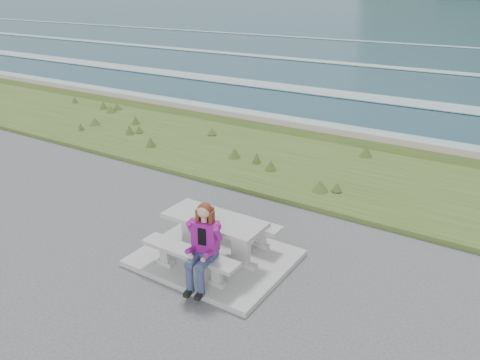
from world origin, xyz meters
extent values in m
cube|color=#979893|center=(0.00, 0.00, 0.05)|extent=(2.60, 2.10, 0.10)
cube|color=#979893|center=(-0.54, 0.00, 0.14)|extent=(0.62, 0.12, 0.08)
cube|color=#979893|center=(-0.54, 0.00, 0.44)|extent=(0.34, 0.09, 0.51)
cube|color=#979893|center=(-0.54, 0.00, 0.73)|extent=(0.62, 0.12, 0.08)
cube|color=#979893|center=(0.54, 0.00, 0.14)|extent=(0.62, 0.12, 0.08)
cube|color=#979893|center=(0.54, 0.00, 0.44)|extent=(0.34, 0.09, 0.51)
cube|color=#979893|center=(0.54, 0.00, 0.73)|extent=(0.62, 0.12, 0.08)
cube|color=#979893|center=(0.00, 0.00, 0.81)|extent=(1.80, 0.75, 0.08)
cube|color=#979893|center=(-0.54, -0.70, 0.14)|extent=(0.30, 0.12, 0.08)
cube|color=#979893|center=(-0.54, -0.70, 0.29)|extent=(0.17, 0.09, 0.22)
cube|color=#979893|center=(-0.54, -0.70, 0.44)|extent=(0.30, 0.12, 0.08)
cube|color=#979893|center=(0.54, -0.70, 0.14)|extent=(0.30, 0.12, 0.08)
cube|color=#979893|center=(0.54, -0.70, 0.29)|extent=(0.17, 0.09, 0.22)
cube|color=#979893|center=(0.54, -0.70, 0.44)|extent=(0.30, 0.12, 0.08)
cube|color=#979893|center=(0.00, -0.70, 0.52)|extent=(1.80, 0.35, 0.07)
cube|color=#979893|center=(-0.54, 0.70, 0.14)|extent=(0.30, 0.12, 0.08)
cube|color=#979893|center=(-0.54, 0.70, 0.29)|extent=(0.17, 0.09, 0.22)
cube|color=#979893|center=(-0.54, 0.70, 0.44)|extent=(0.30, 0.12, 0.08)
cube|color=#979893|center=(0.54, 0.70, 0.14)|extent=(0.30, 0.12, 0.08)
cube|color=#979893|center=(0.54, 0.70, 0.29)|extent=(0.17, 0.09, 0.22)
cube|color=#979893|center=(0.54, 0.70, 0.44)|extent=(0.30, 0.12, 0.08)
cube|color=#979893|center=(0.00, 0.70, 0.52)|extent=(1.80, 0.35, 0.07)
cube|color=#385620|center=(0.00, 5.00, 0.00)|extent=(160.00, 4.50, 0.22)
cube|color=#6E6152|center=(0.00, 7.90, 0.00)|extent=(160.00, 0.80, 2.20)
cube|color=silver|center=(0.00, 14.00, -1.74)|extent=(220.00, 3.00, 0.06)
cube|color=silver|center=(0.00, 22.00, -1.74)|extent=(220.00, 2.00, 0.06)
cube|color=silver|center=(0.00, 34.00, -1.74)|extent=(220.00, 1.40, 0.06)
cube|color=navy|center=(0.36, -0.90, 0.38)|extent=(0.47, 0.73, 0.56)
cube|color=#8E1480|center=(0.32, -0.68, 0.92)|extent=(0.43, 0.29, 0.51)
sphere|color=#D8A987|center=(0.32, -0.70, 1.36)|extent=(0.22, 0.22, 0.22)
sphere|color=#552413|center=(0.32, -0.68, 1.37)|extent=(0.23, 0.23, 0.23)
camera|label=1|loc=(4.24, -5.76, 4.53)|focal=35.00mm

